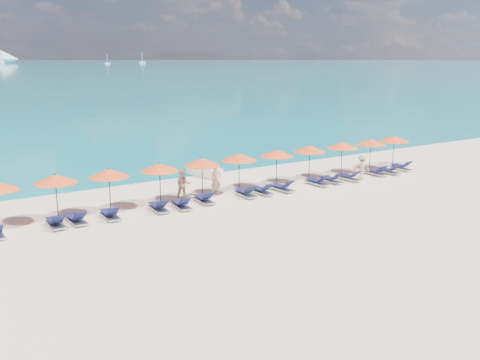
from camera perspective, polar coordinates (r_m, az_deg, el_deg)
ground at (r=26.62m, az=3.48°, el=-3.75°), size 1400.00×1400.00×0.00m
sailboat_near at (r=606.92m, az=-10.38°, el=12.28°), size 6.50×2.17×11.91m
sailboat_far at (r=545.57m, az=-13.96°, el=12.02°), size 5.10×1.70×9.36m
jetski at (r=35.07m, az=-3.78°, el=1.00°), size 1.58×2.70×0.90m
beachgoer_a at (r=30.19m, az=-2.59°, el=-0.02°), size 0.65×0.45×1.72m
beachgoer_b at (r=29.36m, az=-6.09°, el=-0.49°), size 0.93×0.73×1.68m
beachgoer_c at (r=34.89m, az=12.86°, el=1.33°), size 1.12×0.91×1.57m
umbrella_2 at (r=26.80m, az=-19.11°, el=0.11°), size 2.10×2.10×2.28m
umbrella_3 at (r=27.37m, az=-13.83°, el=0.72°), size 2.10×2.10×2.28m
umbrella_4 at (r=28.29m, az=-8.58°, el=1.35°), size 2.10×2.10×2.28m
umbrella_5 at (r=29.46m, az=-4.08°, el=1.93°), size 2.10×2.10×2.28m
umbrella_6 at (r=30.83m, az=-0.10°, el=2.47°), size 2.10×2.10×2.28m
umbrella_7 at (r=32.19m, az=3.93°, el=2.89°), size 2.10×2.10×2.28m
umbrella_8 at (r=33.87m, az=7.44°, el=3.32°), size 2.10×2.10×2.28m
umbrella_9 at (r=35.60m, az=10.84°, el=3.67°), size 2.10×2.10×2.28m
umbrella_10 at (r=37.41m, az=13.78°, el=3.98°), size 2.10×2.10×2.28m
umbrella_11 at (r=39.25m, az=16.12°, el=4.25°), size 2.10×2.10×2.28m
lounger_3 at (r=26.07m, az=-19.08°, el=-4.29°), size 0.63×1.70×0.66m
lounger_4 at (r=26.34m, az=-17.08°, el=-3.97°), size 0.70×1.73×0.66m
lounger_5 at (r=26.65m, az=-13.69°, el=-3.56°), size 0.69×1.72×0.66m
lounger_6 at (r=27.43m, az=-8.68°, el=-2.85°), size 0.77×1.75×0.66m
lounger_7 at (r=27.79m, az=-6.28°, el=-2.57°), size 0.79×1.75×0.66m
lounger_8 at (r=28.72m, az=-3.86°, el=-2.01°), size 0.71×1.73×0.66m
lounger_9 at (r=29.92m, az=0.59°, el=-1.36°), size 0.74×1.74×0.66m
lounger_10 at (r=30.46m, az=2.35°, el=-1.10°), size 0.66×1.71×0.66m
lounger_11 at (r=31.22m, az=4.50°, el=-0.78°), size 0.77×1.75×0.66m
lounger_12 at (r=32.91m, az=8.26°, el=-0.16°), size 0.67×1.72×0.66m
lounger_13 at (r=33.63m, az=9.69°, el=0.08°), size 0.68×1.72×0.66m
lounger_14 at (r=34.48m, az=11.58°, el=0.32°), size 0.71×1.73×0.66m
lounger_15 at (r=36.40m, az=14.29°, el=0.85°), size 0.62×1.70×0.66m
lounger_16 at (r=37.13m, az=15.59°, el=1.01°), size 0.69×1.73×0.66m
lounger_17 at (r=38.50m, az=16.83°, el=1.35°), size 0.78×1.75×0.66m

